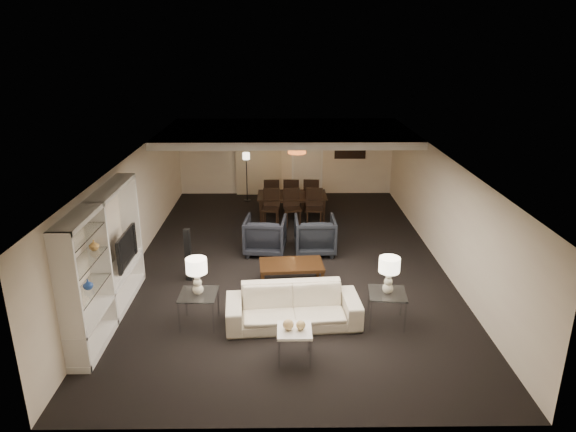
# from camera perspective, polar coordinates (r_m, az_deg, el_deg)

# --- Properties ---
(floor) EXTENTS (11.00, 11.00, 0.00)m
(floor) POSITION_cam_1_polar(r_m,az_deg,el_deg) (12.12, -0.00, -4.92)
(floor) COLOR black
(floor) RESTS_ON ground
(ceiling) EXTENTS (7.00, 11.00, 0.02)m
(ceiling) POSITION_cam_1_polar(r_m,az_deg,el_deg) (11.33, -0.00, 6.70)
(ceiling) COLOR silver
(ceiling) RESTS_ON ground
(wall_back) EXTENTS (7.00, 0.02, 2.50)m
(wall_back) POSITION_cam_1_polar(r_m,az_deg,el_deg) (16.97, -0.22, 6.60)
(wall_back) COLOR beige
(wall_back) RESTS_ON ground
(wall_front) EXTENTS (7.00, 0.02, 2.50)m
(wall_front) POSITION_cam_1_polar(r_m,az_deg,el_deg) (6.68, 0.58, -14.44)
(wall_front) COLOR beige
(wall_front) RESTS_ON ground
(wall_left) EXTENTS (0.02, 11.00, 2.50)m
(wall_left) POSITION_cam_1_polar(r_m,az_deg,el_deg) (12.14, -16.75, 0.60)
(wall_left) COLOR beige
(wall_left) RESTS_ON ground
(wall_right) EXTENTS (0.02, 11.00, 2.50)m
(wall_right) POSITION_cam_1_polar(r_m,az_deg,el_deg) (12.22, 16.65, 0.73)
(wall_right) COLOR beige
(wall_right) RESTS_ON ground
(ceiling_soffit) EXTENTS (7.00, 4.00, 0.20)m
(ceiling_soffit) POSITION_cam_1_polar(r_m,az_deg,el_deg) (14.79, -0.16, 9.26)
(ceiling_soffit) COLOR silver
(ceiling_soffit) RESTS_ON ceiling
(curtains) EXTENTS (1.50, 0.12, 2.40)m
(curtains) POSITION_cam_1_polar(r_m,az_deg,el_deg) (16.92, -3.29, 6.35)
(curtains) COLOR beige
(curtains) RESTS_ON wall_back
(door) EXTENTS (0.90, 0.05, 2.10)m
(door) POSITION_cam_1_polar(r_m,az_deg,el_deg) (17.01, 2.15, 5.92)
(door) COLOR silver
(door) RESTS_ON wall_back
(painting) EXTENTS (0.95, 0.04, 0.65)m
(painting) POSITION_cam_1_polar(r_m,az_deg,el_deg) (17.02, 6.93, 7.52)
(painting) COLOR #142D38
(painting) RESTS_ON wall_back
(media_unit) EXTENTS (0.38, 3.40, 2.35)m
(media_unit) POSITION_cam_1_polar(r_m,az_deg,el_deg) (9.80, -19.62, -4.66)
(media_unit) COLOR white
(media_unit) RESTS_ON wall_left
(pendant_light) EXTENTS (0.52, 0.52, 0.24)m
(pendant_light) POSITION_cam_1_polar(r_m,az_deg,el_deg) (14.88, 1.00, 7.44)
(pendant_light) COLOR #D8591E
(pendant_light) RESTS_ON ceiling_soffit
(sofa) EXTENTS (2.48, 1.13, 0.70)m
(sofa) POSITION_cam_1_polar(r_m,az_deg,el_deg) (9.43, 0.56, -10.01)
(sofa) COLOR beige
(sofa) RESTS_ON floor
(coffee_table) EXTENTS (1.38, 0.86, 0.47)m
(coffee_table) POSITION_cam_1_polar(r_m,az_deg,el_deg) (10.90, 0.38, -6.43)
(coffee_table) COLOR black
(coffee_table) RESTS_ON floor
(armchair_left) EXTENTS (1.05, 1.08, 0.90)m
(armchair_left) POSITION_cam_1_polar(r_m,az_deg,el_deg) (12.38, -2.54, -2.15)
(armchair_left) COLOR black
(armchair_left) RESTS_ON floor
(armchair_right) EXTENTS (0.98, 1.01, 0.90)m
(armchair_right) POSITION_cam_1_polar(r_m,az_deg,el_deg) (12.40, 3.01, -2.13)
(armchair_right) COLOR black
(armchair_right) RESTS_ON floor
(side_table_left) EXTENTS (0.68, 0.68, 0.62)m
(side_table_left) POSITION_cam_1_polar(r_m,az_deg,el_deg) (9.57, -9.84, -10.15)
(side_table_left) COLOR silver
(side_table_left) RESTS_ON floor
(side_table_right) EXTENTS (0.73, 0.73, 0.62)m
(side_table_right) POSITION_cam_1_polar(r_m,az_deg,el_deg) (9.63, 10.88, -10.00)
(side_table_right) COLOR white
(side_table_right) RESTS_ON floor
(table_lamp_left) EXTENTS (0.38, 0.38, 0.68)m
(table_lamp_left) POSITION_cam_1_polar(r_m,az_deg,el_deg) (9.27, -10.07, -6.63)
(table_lamp_left) COLOR beige
(table_lamp_left) RESTS_ON side_table_left
(table_lamp_right) EXTENTS (0.42, 0.42, 0.68)m
(table_lamp_right) POSITION_cam_1_polar(r_m,az_deg,el_deg) (9.34, 11.13, -6.50)
(table_lamp_right) COLOR beige
(table_lamp_right) RESTS_ON side_table_right
(marble_table) EXTENTS (0.55, 0.55, 0.55)m
(marble_table) POSITION_cam_1_polar(r_m,az_deg,el_deg) (8.53, 0.72, -14.06)
(marble_table) COLOR white
(marble_table) RESTS_ON floor
(gold_gourd_a) EXTENTS (0.18, 0.18, 0.18)m
(gold_gourd_a) POSITION_cam_1_polar(r_m,az_deg,el_deg) (8.33, 0.02, -11.97)
(gold_gourd_a) COLOR #E0B877
(gold_gourd_a) RESTS_ON marble_table
(gold_gourd_b) EXTENTS (0.15, 0.15, 0.15)m
(gold_gourd_b) POSITION_cam_1_polar(r_m,az_deg,el_deg) (8.34, 1.43, -12.03)
(gold_gourd_b) COLOR #EBC67C
(gold_gourd_b) RESTS_ON marble_table
(television) EXTENTS (1.13, 0.15, 0.65)m
(television) POSITION_cam_1_polar(r_m,az_deg,el_deg) (10.53, -18.06, -3.41)
(television) COLOR black
(television) RESTS_ON media_unit
(vase_blue) EXTENTS (0.16, 0.16, 0.17)m
(vase_blue) POSITION_cam_1_polar(r_m,az_deg,el_deg) (9.05, -21.34, -7.09)
(vase_blue) COLOR #214392
(vase_blue) RESTS_ON media_unit
(vase_amber) EXTENTS (0.17, 0.17, 0.18)m
(vase_amber) POSITION_cam_1_polar(r_m,az_deg,el_deg) (9.25, -20.76, -3.04)
(vase_amber) COLOR #C89042
(vase_amber) RESTS_ON media_unit
(floor_speaker) EXTENTS (0.13, 0.13, 1.17)m
(floor_speaker) POSITION_cam_1_polar(r_m,az_deg,el_deg) (11.16, -11.04, -4.24)
(floor_speaker) COLOR black
(floor_speaker) RESTS_ON floor
(dining_table) EXTENTS (1.98, 1.11, 0.69)m
(dining_table) POSITION_cam_1_polar(r_m,az_deg,el_deg) (14.79, 0.45, 1.06)
(dining_table) COLOR black
(dining_table) RESTS_ON floor
(chair_nl) EXTENTS (0.53, 0.53, 1.03)m
(chair_nl) POSITION_cam_1_polar(r_m,az_deg,el_deg) (14.12, -1.93, 0.87)
(chair_nl) COLOR black
(chair_nl) RESTS_ON floor
(chair_nm) EXTENTS (0.54, 0.54, 1.03)m
(chair_nm) POSITION_cam_1_polar(r_m,az_deg,el_deg) (14.12, 0.50, 0.88)
(chair_nm) COLOR black
(chair_nm) RESTS_ON floor
(chair_nr) EXTENTS (0.50, 0.50, 1.03)m
(chair_nr) POSITION_cam_1_polar(r_m,az_deg,el_deg) (14.15, 2.93, 0.89)
(chair_nr) COLOR black
(chair_nr) RESTS_ON floor
(chair_fl) EXTENTS (0.49, 0.49, 1.03)m
(chair_fl) POSITION_cam_1_polar(r_m,az_deg,el_deg) (15.36, -1.84, 2.40)
(chair_fl) COLOR black
(chair_fl) RESTS_ON floor
(chair_fm) EXTENTS (0.51, 0.51, 1.03)m
(chair_fm) POSITION_cam_1_polar(r_m,az_deg,el_deg) (15.36, 0.40, 2.40)
(chair_fm) COLOR black
(chair_fm) RESTS_ON floor
(chair_fr) EXTENTS (0.54, 0.54, 1.03)m
(chair_fr) POSITION_cam_1_polar(r_m,az_deg,el_deg) (15.38, 2.64, 2.41)
(chair_fr) COLOR black
(chair_fr) RESTS_ON floor
(floor_lamp) EXTENTS (0.27, 0.27, 1.56)m
(floor_lamp) POSITION_cam_1_polar(r_m,az_deg,el_deg) (16.35, -4.61, 4.35)
(floor_lamp) COLOR black
(floor_lamp) RESTS_ON floor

